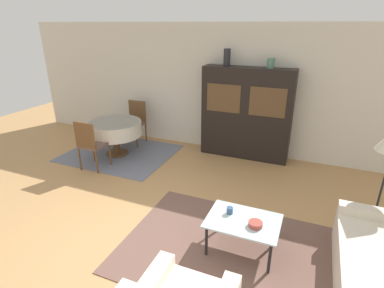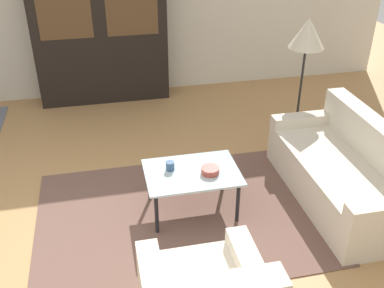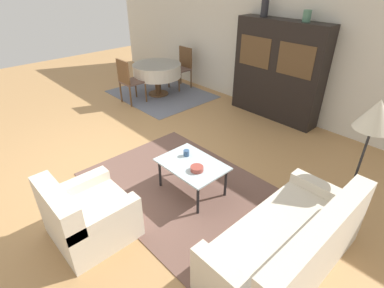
% 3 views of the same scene
% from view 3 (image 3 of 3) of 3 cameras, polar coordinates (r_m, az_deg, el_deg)
% --- Properties ---
extents(ground_plane, '(14.00, 14.00, 0.00)m').
position_cam_3_polar(ground_plane, '(4.82, -14.66, -4.19)').
color(ground_plane, tan).
extents(wall_back, '(10.00, 0.06, 2.70)m').
position_cam_3_polar(wall_back, '(6.59, 13.34, 18.24)').
color(wall_back, beige).
rests_on(wall_back, ground_plane).
extents(area_rug, '(2.70, 1.95, 0.01)m').
position_cam_3_polar(area_rug, '(4.24, -1.86, -8.32)').
color(area_rug, brown).
rests_on(area_rug, ground_plane).
extents(dining_rug, '(2.24, 1.85, 0.01)m').
position_cam_3_polar(dining_rug, '(7.46, -5.86, 9.45)').
color(dining_rug, slate).
rests_on(dining_rug, ground_plane).
extents(couch, '(0.84, 1.79, 0.81)m').
position_cam_3_polar(couch, '(3.27, 17.93, -17.85)').
color(couch, beige).
rests_on(couch, ground_plane).
extents(armchair, '(0.84, 0.82, 0.78)m').
position_cam_3_polar(armchair, '(3.60, -19.37, -12.78)').
color(armchair, beige).
rests_on(armchair, ground_plane).
extents(coffee_table, '(0.88, 0.63, 0.44)m').
position_cam_3_polar(coffee_table, '(3.96, -0.00, -4.29)').
color(coffee_table, black).
rests_on(coffee_table, area_rug).
extents(display_cabinet, '(1.83, 0.39, 1.88)m').
position_cam_3_polar(display_cabinet, '(6.19, 15.96, 13.19)').
color(display_cabinet, black).
rests_on(display_cabinet, ground_plane).
extents(dining_table, '(1.13, 1.13, 0.73)m').
position_cam_3_polar(dining_table, '(7.26, -6.67, 13.70)').
color(dining_table, brown).
rests_on(dining_table, dining_rug).
extents(dining_chair_near, '(0.44, 0.44, 0.98)m').
position_cam_3_polar(dining_chair_near, '(6.86, -12.01, 12.03)').
color(dining_chair_near, brown).
rests_on(dining_chair_near, dining_rug).
extents(dining_chair_far, '(0.44, 0.44, 0.98)m').
position_cam_3_polar(dining_chair_far, '(7.74, -1.87, 14.75)').
color(dining_chair_far, brown).
rests_on(dining_chair_far, dining_rug).
extents(floor_lamp, '(0.41, 0.41, 1.49)m').
position_cam_3_polar(floor_lamp, '(3.77, 31.50, 4.09)').
color(floor_lamp, black).
rests_on(floor_lamp, ground_plane).
extents(cup, '(0.08, 0.08, 0.08)m').
position_cam_3_polar(cup, '(4.07, -1.08, -1.71)').
color(cup, '#33517A').
rests_on(cup, coffee_table).
extents(bowl, '(0.17, 0.17, 0.06)m').
position_cam_3_polar(bowl, '(3.78, 0.94, -4.71)').
color(bowl, '#9E4238').
rests_on(bowl, coffee_table).
extents(vase_tall, '(0.14, 0.14, 0.33)m').
position_cam_3_polar(vase_tall, '(6.22, 13.71, 24.02)').
color(vase_tall, '#232328').
rests_on(vase_tall, display_cabinet).
extents(vase_short, '(0.14, 0.14, 0.19)m').
position_cam_3_polar(vase_short, '(5.79, 21.05, 21.81)').
color(vase_short, '#4C7A60').
rests_on(vase_short, display_cabinet).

